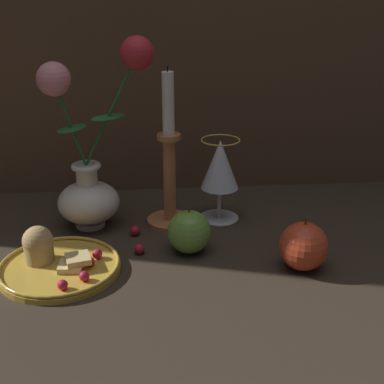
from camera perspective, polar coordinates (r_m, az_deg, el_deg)
ground_plane at (r=0.97m, az=-2.37°, el=-5.96°), size 2.40×2.40×0.00m
vase at (r=1.03m, az=-10.80°, el=2.69°), size 0.21×0.12×0.36m
plate_with_pastries at (r=0.92m, az=-14.36°, el=-7.21°), size 0.20×0.20×0.07m
wine_glass at (r=1.05m, az=2.99°, el=2.59°), size 0.08×0.08×0.17m
candlestick at (r=1.02m, az=-2.43°, el=1.89°), size 0.09×0.09×0.31m
apple_beside_vase at (r=0.91m, az=11.81°, el=-5.69°), size 0.08×0.08×0.09m
apple_near_glass at (r=0.94m, az=-0.31°, el=-4.27°), size 0.08×0.08×0.09m
berry_near_plate at (r=1.02m, az=-6.10°, el=-4.13°), size 0.02×0.02×0.02m
berry_front_center at (r=0.95m, az=-5.65°, el=-6.07°), size 0.02×0.02×0.02m
berry_by_glass_stem at (r=1.04m, az=12.06°, el=-4.02°), size 0.02×0.02×0.02m
berry_under_candlestick at (r=0.98m, az=12.62°, el=-5.61°), size 0.02×0.02×0.02m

